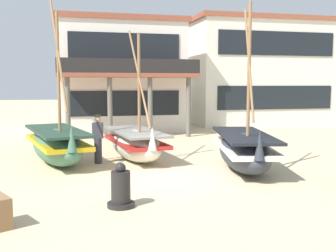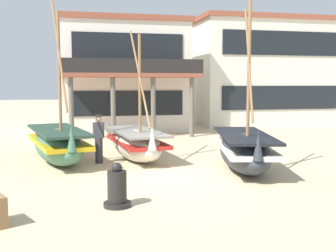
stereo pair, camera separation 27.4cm
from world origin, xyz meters
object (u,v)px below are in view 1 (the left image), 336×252
fishing_boat_centre_large (57,144)px  fishing_boat_far_right (136,143)px  fishing_boat_near_left (244,150)px  fisherman_by_hull (98,139)px  harbor_building_annex (256,72)px  harbor_building_main (120,76)px  capstan_winch (121,189)px

fishing_boat_centre_large → fishing_boat_far_right: bearing=-0.4°
fishing_boat_near_left → fishing_boat_centre_large: 6.37m
fisherman_by_hull → harbor_building_annex: 17.35m
fishing_boat_far_right → harbor_building_main: size_ratio=0.62×
capstan_winch → harbor_building_annex: bearing=56.3°
fishing_boat_centre_large → fisherman_by_hull: (1.38, -0.35, 0.17)m
fishing_boat_far_right → fishing_boat_centre_large: bearing=179.6°
fishing_boat_near_left → harbor_building_main: 13.09m
fishing_boat_near_left → harbor_building_annex: bearing=63.1°
fisherman_by_hull → harbor_building_annex: (11.85, 12.38, 2.72)m
fishing_boat_near_left → fishing_boat_centre_large: bearing=156.5°
fishing_boat_far_right → fisherman_by_hull: fishing_boat_far_right is taller
fishing_boat_centre_large → capstan_winch: fishing_boat_centre_large is taller
fishing_boat_far_right → harbor_building_annex: (10.48, 12.05, 2.96)m
fisherman_by_hull → capstan_winch: (0.16, -5.15, -0.43)m
fishing_boat_centre_large → fishing_boat_far_right: size_ratio=1.25×
harbor_building_main → harbor_building_annex: 10.04m
fisherman_by_hull → harbor_building_main: size_ratio=0.22×
fishing_boat_near_left → fishing_boat_far_right: bearing=140.8°
fishing_boat_far_right → harbor_building_main: bearing=86.3°
harbor_building_main → harbor_building_annex: bearing=11.4°
fisherman_by_hull → fishing_boat_centre_large: bearing=165.7°
fishing_boat_near_left → capstan_winch: fishing_boat_near_left is taller
fishing_boat_near_left → capstan_winch: size_ratio=5.13×
harbor_building_main → fishing_boat_centre_large: bearing=-108.6°
harbor_building_main → fishing_boat_far_right: bearing=-93.7°
capstan_winch → harbor_building_main: harbor_building_main is taller
fishing_boat_centre_large → fishing_boat_far_right: fishing_boat_centre_large is taller
harbor_building_annex → capstan_winch: bearing=-123.7°
fishing_boat_near_left → fishing_boat_centre_large: (-5.84, 2.54, 0.01)m
fishing_boat_near_left → capstan_winch: 5.22m
fishing_boat_far_right → capstan_winch: 5.61m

